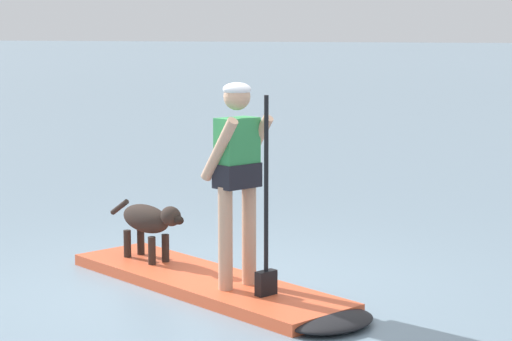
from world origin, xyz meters
TOP-DOWN VIEW (x-y plane):
  - ground_plane at (0.00, 0.00)m, footprint 400.00×400.00m
  - paddleboard at (0.21, -0.08)m, footprint 3.30×1.91m
  - person_paddler at (0.41, -0.16)m, footprint 0.68×0.59m
  - dog at (-0.76, 0.30)m, footprint 1.06×0.49m

SIDE VIEW (x-z plane):
  - ground_plane at x=0.00m, z-range 0.00..0.00m
  - paddleboard at x=0.21m, z-range 0.00..0.10m
  - dog at x=-0.76m, z-range 0.19..0.75m
  - person_paddler at x=0.41m, z-range 0.24..1.93m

